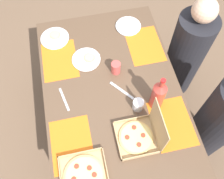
% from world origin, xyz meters
% --- Properties ---
extents(ground_plane, '(6.00, 6.00, 0.00)m').
position_xyz_m(ground_plane, '(0.00, 0.00, 0.00)').
color(ground_plane, brown).
extents(dining_table, '(1.49, 0.98, 0.73)m').
position_xyz_m(dining_table, '(0.00, 0.00, 0.63)').
color(dining_table, '#3F3328').
rests_on(dining_table, ground_plane).
extents(placemat_near_left, '(0.36, 0.26, 0.00)m').
position_xyz_m(placemat_near_left, '(-0.34, -0.34, 0.73)').
color(placemat_near_left, orange).
rests_on(placemat_near_left, dining_table).
extents(placemat_near_right, '(0.36, 0.26, 0.00)m').
position_xyz_m(placemat_near_right, '(0.34, -0.34, 0.73)').
color(placemat_near_right, orange).
rests_on(placemat_near_right, dining_table).
extents(placemat_far_left, '(0.36, 0.26, 0.00)m').
position_xyz_m(placemat_far_left, '(-0.34, 0.34, 0.73)').
color(placemat_far_left, orange).
rests_on(placemat_far_left, dining_table).
extents(placemat_far_right, '(0.36, 0.26, 0.00)m').
position_xyz_m(placemat_far_right, '(0.34, 0.34, 0.73)').
color(placemat_far_right, orange).
rests_on(placemat_far_right, dining_table).
extents(pizza_box_edge_far, '(0.28, 0.28, 0.04)m').
position_xyz_m(pizza_box_edge_far, '(0.55, -0.29, 0.75)').
color(pizza_box_edge_far, tan).
rests_on(pizza_box_edge_far, dining_table).
extents(pizza_box_corner_right, '(0.25, 0.26, 0.29)m').
position_xyz_m(pizza_box_corner_right, '(0.38, 0.10, 0.78)').
color(pizza_box_corner_right, tan).
rests_on(pizza_box_corner_right, dining_table).
extents(plate_near_right, '(0.22, 0.22, 0.03)m').
position_xyz_m(plate_near_right, '(-0.29, -0.14, 0.74)').
color(plate_near_right, white).
rests_on(plate_near_right, dining_table).
extents(plate_middle, '(0.23, 0.23, 0.03)m').
position_xyz_m(plate_middle, '(-0.55, -0.35, 0.74)').
color(plate_middle, white).
rests_on(plate_middle, dining_table).
extents(plate_near_left, '(0.21, 0.21, 0.02)m').
position_xyz_m(plate_near_left, '(-0.55, 0.26, 0.74)').
color(plate_near_left, white).
rests_on(plate_near_left, dining_table).
extents(soda_bottle, '(0.09, 0.09, 0.32)m').
position_xyz_m(soda_bottle, '(0.17, 0.27, 0.87)').
color(soda_bottle, '#B2382D').
rests_on(soda_bottle, dining_table).
extents(cup_spare, '(0.07, 0.07, 0.10)m').
position_xyz_m(cup_spare, '(-0.15, 0.06, 0.78)').
color(cup_spare, '#BF4742').
rests_on(cup_spare, dining_table).
extents(cup_clear_left, '(0.07, 0.07, 0.09)m').
position_xyz_m(cup_clear_left, '(0.18, 0.14, 0.78)').
color(cup_clear_left, silver).
rests_on(cup_clear_left, dining_table).
extents(fork_by_far_left, '(0.19, 0.06, 0.00)m').
position_xyz_m(fork_by_far_left, '(0.01, -0.34, 0.74)').
color(fork_by_far_left, '#B7B7BC').
rests_on(fork_by_far_left, dining_table).
extents(knife_by_near_right, '(0.18, 0.14, 0.00)m').
position_xyz_m(knife_by_near_right, '(0.02, 0.07, 0.74)').
color(knife_by_near_right, '#B7B7BC').
rests_on(knife_by_near_right, dining_table).
extents(diner_left_seat, '(0.32, 0.32, 1.11)m').
position_xyz_m(diner_left_seat, '(-0.34, 0.75, 0.50)').
color(diner_left_seat, black).
rests_on(diner_left_seat, ground_plane).
extents(diner_right_seat, '(0.32, 0.32, 1.20)m').
position_xyz_m(diner_right_seat, '(0.34, 0.75, 0.54)').
color(diner_right_seat, black).
rests_on(diner_right_seat, ground_plane).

